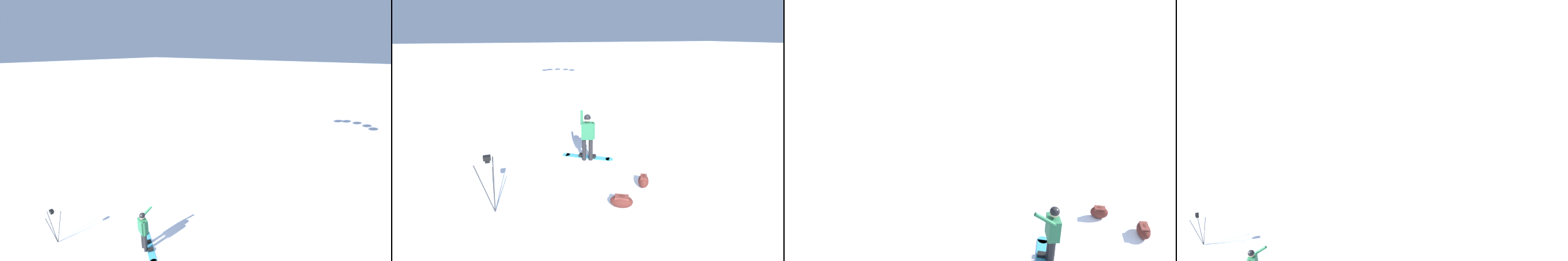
{
  "view_description": "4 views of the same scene",
  "coord_description": "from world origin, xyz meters",
  "views": [
    {
      "loc": [
        -4.19,
        -6.36,
        7.26
      ],
      "look_at": [
        3.01,
        -0.99,
        4.29
      ],
      "focal_mm": 22.9,
      "sensor_mm": 36.0,
      "label": 1
    },
    {
      "loc": [
        -6.53,
        2.3,
        3.97
      ],
      "look_at": [
        0.07,
        -0.06,
        1.33
      ],
      "focal_mm": 23.23,
      "sensor_mm": 36.0,
      "label": 2
    },
    {
      "loc": [
        4.79,
        5.56,
        7.11
      ],
      "look_at": [
        2.27,
        -0.76,
        3.54
      ],
      "focal_mm": 37.55,
      "sensor_mm": 36.0,
      "label": 3
    },
    {
      "loc": [
        1.1,
        -10.95,
        10.2
      ],
      "look_at": [
        4.56,
        -1.48,
        5.84
      ],
      "focal_mm": 34.9,
      "sensor_mm": 36.0,
      "label": 4
    }
  ],
  "objects": [
    {
      "name": "camera_tripod",
      "position": [
        -1.08,
        2.72,
        1.06
      ],
      "size": [
        0.58,
        0.42,
        1.49
      ],
      "color": "#262628",
      "rests_on": "ground_plane"
    }
  ]
}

